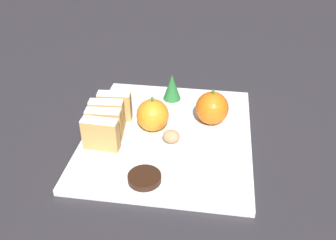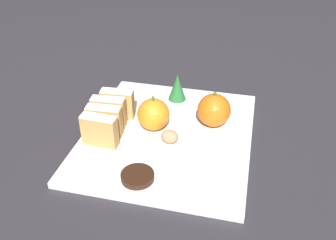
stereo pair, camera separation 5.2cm
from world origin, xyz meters
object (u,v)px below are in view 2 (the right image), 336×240
object	(u,v)px
walnut	(170,137)
chocolate_cookie	(137,176)
orange_far	(153,114)
orange_near	(214,110)

from	to	relation	value
walnut	chocolate_cookie	bearing A→B (deg)	-104.78
orange_far	orange_near	bearing A→B (deg)	19.60
walnut	orange_far	bearing A→B (deg)	136.66
orange_near	orange_far	distance (m)	0.12
orange_near	chocolate_cookie	world-z (taller)	orange_near
orange_near	walnut	size ratio (longest dim) A/B	2.30
walnut	orange_near	bearing A→B (deg)	48.20
walnut	chocolate_cookie	distance (m)	0.11
orange_near	chocolate_cookie	distance (m)	0.22
walnut	chocolate_cookie	world-z (taller)	walnut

